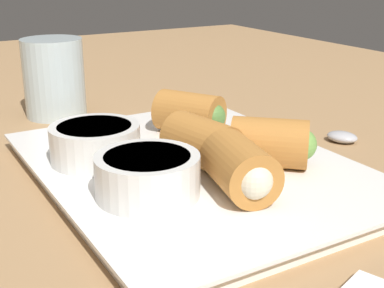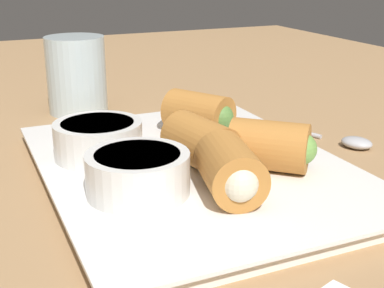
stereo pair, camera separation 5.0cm
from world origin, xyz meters
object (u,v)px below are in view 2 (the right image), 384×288
at_px(dipping_bowl_far, 98,138).
at_px(spoon, 341,140).
at_px(dipping_bowl_near, 138,172).
at_px(serving_plate, 192,170).
at_px(drinking_glass, 77,75).

bearing_deg(dipping_bowl_far, spoon, -96.26).
relative_size(dipping_bowl_near, spoon, 0.56).
distance_m(serving_plate, spoon, 0.18).
bearing_deg(dipping_bowl_far, serving_plate, -123.48).
height_order(serving_plate, dipping_bowl_far, dipping_bowl_far).
relative_size(serving_plate, dipping_bowl_near, 4.16).
height_order(dipping_bowl_far, spoon, dipping_bowl_far).
bearing_deg(dipping_bowl_far, dipping_bowl_near, -175.46).
xyz_separation_m(dipping_bowl_near, drinking_glass, (0.30, -0.02, 0.01)).
bearing_deg(serving_plate, drinking_glass, 9.74).
relative_size(dipping_bowl_far, spoon, 0.56).
bearing_deg(dipping_bowl_near, spoon, -75.55).
distance_m(spoon, drinking_glass, 0.33).
bearing_deg(drinking_glass, dipping_bowl_far, 172.59).
bearing_deg(serving_plate, spoon, -83.82).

